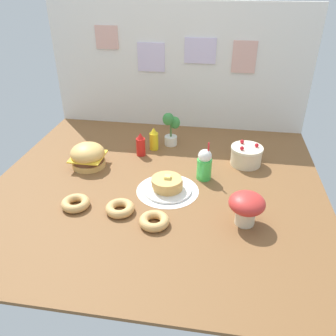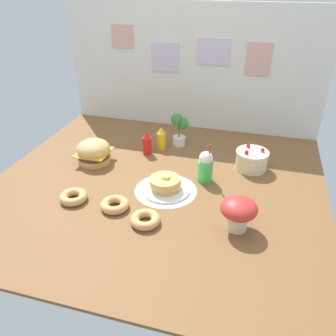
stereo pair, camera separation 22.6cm
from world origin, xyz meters
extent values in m
cube|color=brown|center=(0.00, 0.00, -0.01)|extent=(2.19, 2.05, 0.02)
cube|color=silver|center=(0.00, 1.02, 0.52)|extent=(2.19, 0.03, 1.04)
cube|color=#D8A599|center=(-0.60, 1.00, 0.76)|extent=(0.19, 0.01, 0.19)
cube|color=silver|center=(-0.23, 1.00, 0.61)|extent=(0.23, 0.01, 0.24)
cube|color=silver|center=(0.18, 1.00, 0.67)|extent=(0.26, 0.01, 0.20)
cube|color=#D8A599|center=(0.54, 1.00, 0.64)|extent=(0.19, 0.01, 0.25)
cylinder|color=white|center=(0.08, -0.06, 0.00)|extent=(0.41, 0.41, 0.00)
cylinder|color=#DBA859|center=(-0.54, 0.17, 0.02)|extent=(0.24, 0.24, 0.04)
cylinder|color=#59331E|center=(-0.54, 0.17, 0.06)|extent=(0.22, 0.22, 0.03)
cube|color=yellow|center=(-0.54, 0.17, 0.08)|extent=(0.23, 0.23, 0.01)
ellipsoid|color=#E5B260|center=(-0.54, 0.17, 0.11)|extent=(0.24, 0.24, 0.14)
cylinder|color=white|center=(0.08, -0.06, 0.01)|extent=(0.31, 0.31, 0.01)
cylinder|color=#E0AD5B|center=(0.08, -0.06, 0.03)|extent=(0.19, 0.19, 0.03)
cylinder|color=#E0AD5B|center=(0.08, -0.06, 0.06)|extent=(0.20, 0.20, 0.03)
cylinder|color=#E0AD5B|center=(0.08, -0.07, 0.08)|extent=(0.20, 0.20, 0.03)
cube|color=#F7E072|center=(0.08, -0.06, 0.10)|extent=(0.04, 0.04, 0.02)
cylinder|color=beige|center=(0.59, 0.38, 0.06)|extent=(0.22, 0.22, 0.12)
cylinder|color=#F4EACC|center=(0.59, 0.38, 0.13)|extent=(0.23, 0.23, 0.02)
sphere|color=red|center=(0.66, 0.39, 0.15)|extent=(0.03, 0.03, 0.03)
sphere|color=red|center=(0.56, 0.43, 0.15)|extent=(0.03, 0.03, 0.03)
sphere|color=red|center=(0.55, 0.32, 0.15)|extent=(0.03, 0.03, 0.03)
cylinder|color=red|center=(-0.20, 0.40, 0.07)|extent=(0.07, 0.07, 0.14)
cone|color=red|center=(-0.20, 0.40, 0.16)|extent=(0.06, 0.06, 0.05)
cylinder|color=yellow|center=(-0.12, 0.51, 0.07)|extent=(0.07, 0.07, 0.14)
cone|color=yellow|center=(-0.12, 0.51, 0.16)|extent=(0.06, 0.06, 0.05)
cylinder|color=green|center=(0.30, 0.13, 0.07)|extent=(0.10, 0.10, 0.15)
sphere|color=white|center=(0.30, 0.13, 0.17)|extent=(0.09, 0.09, 0.09)
cylinder|color=red|center=(0.32, 0.13, 0.20)|extent=(0.01, 0.03, 0.15)
torus|color=tan|center=(-0.44, -0.32, 0.03)|extent=(0.17, 0.17, 0.05)
torus|color=#8CCC8C|center=(-0.44, -0.32, 0.03)|extent=(0.16, 0.16, 0.04)
torus|color=tan|center=(-0.16, -0.33, 0.03)|extent=(0.17, 0.17, 0.05)
torus|color=#F2E5C6|center=(-0.16, -0.33, 0.03)|extent=(0.16, 0.16, 0.04)
torus|color=tan|center=(0.06, -0.41, 0.03)|extent=(0.17, 0.17, 0.05)
torus|color=pink|center=(0.06, -0.41, 0.03)|extent=(0.16, 0.16, 0.04)
cylinder|color=white|center=(0.00, 0.61, 0.04)|extent=(0.10, 0.10, 0.07)
cylinder|color=#4C7238|center=(0.00, 0.61, 0.14)|extent=(0.01, 0.01, 0.13)
ellipsoid|color=#38843D|center=(0.03, 0.61, 0.19)|extent=(0.08, 0.06, 0.10)
ellipsoid|color=#38843D|center=(-0.02, 0.64, 0.21)|extent=(0.08, 0.06, 0.10)
ellipsoid|color=#38843D|center=(-0.02, 0.58, 0.23)|extent=(0.08, 0.06, 0.10)
cylinder|color=beige|center=(0.56, -0.32, 0.05)|extent=(0.11, 0.11, 0.09)
ellipsoid|color=red|center=(0.56, -0.32, 0.14)|extent=(0.20, 0.20, 0.11)
camera|label=1|loc=(0.38, -1.89, 1.25)|focal=36.66mm
camera|label=2|loc=(0.60, -1.84, 1.25)|focal=36.66mm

